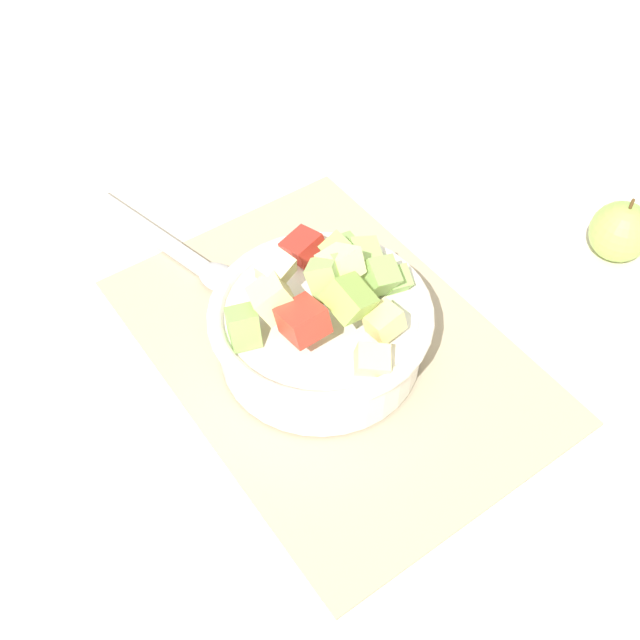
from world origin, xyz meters
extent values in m
plane|color=silver|center=(0.00, 0.00, 0.00)|extent=(2.40, 2.40, 0.00)
cube|color=tan|center=(0.00, 0.00, 0.00)|extent=(0.44, 0.31, 0.01)
cylinder|color=white|center=(0.00, 0.01, 0.04)|extent=(0.20, 0.20, 0.06)
torus|color=white|center=(0.00, 0.01, 0.07)|extent=(0.21, 0.21, 0.02)
cube|color=#93C160|center=(0.05, -0.05, 0.07)|extent=(0.04, 0.03, 0.04)
cube|color=#93C160|center=(-0.02, -0.04, 0.09)|extent=(0.04, 0.04, 0.05)
cube|color=red|center=(0.07, -0.02, 0.07)|extent=(0.04, 0.04, 0.04)
cube|color=beige|center=(0.04, 0.04, 0.11)|extent=(0.04, 0.04, 0.04)
cube|color=beige|center=(0.00, -0.01, 0.12)|extent=(0.04, 0.04, 0.04)
cube|color=#9EC656|center=(-0.03, 0.01, 0.11)|extent=(0.05, 0.04, 0.05)
cube|color=#93C160|center=(0.03, -0.03, 0.10)|extent=(0.03, 0.03, 0.04)
cube|color=#E5D684|center=(-0.06, -0.02, 0.09)|extent=(0.03, 0.03, 0.03)
cube|color=#93C160|center=(0.02, 0.09, 0.08)|extent=(0.04, 0.04, 0.04)
cube|color=#BC3828|center=(-0.02, 0.05, 0.10)|extent=(0.04, 0.04, 0.04)
cube|color=beige|center=(-0.08, 0.01, 0.07)|extent=(0.04, 0.04, 0.03)
cube|color=beige|center=(0.01, 0.06, 0.10)|extent=(0.05, 0.05, 0.05)
cube|color=#A3CC6B|center=(-0.01, 0.01, 0.12)|extent=(0.05, 0.04, 0.05)
cube|color=#A3CC6B|center=(0.02, -0.05, 0.08)|extent=(0.04, 0.04, 0.04)
cube|color=#93C160|center=(-0.02, -0.06, 0.08)|extent=(0.04, 0.03, 0.04)
ellipsoid|color=#B7B7BC|center=(0.14, 0.05, 0.01)|extent=(0.06, 0.05, 0.01)
cube|color=#B7B7BC|center=(0.25, 0.07, 0.01)|extent=(0.19, 0.06, 0.01)
sphere|color=#9EC656|center=(-0.07, -0.34, 0.03)|extent=(0.07, 0.07, 0.07)
cylinder|color=brown|center=(-0.07, -0.34, 0.07)|extent=(0.00, 0.00, 0.01)
camera|label=1|loc=(-0.38, 0.28, 0.61)|focal=42.81mm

